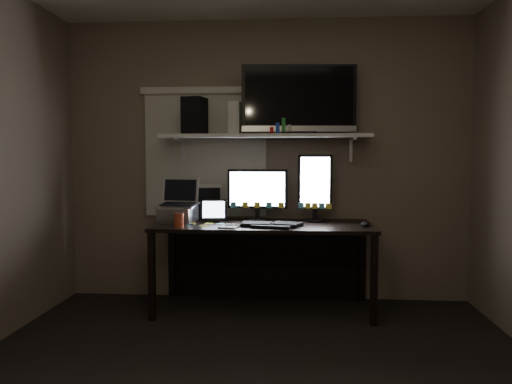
# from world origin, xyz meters

# --- Properties ---
(back_wall) EXTENTS (3.60, 0.00, 3.60)m
(back_wall) POSITION_xyz_m (0.00, 1.80, 1.25)
(back_wall) COLOR #685A4B
(back_wall) RESTS_ON floor
(window_blinds) EXTENTS (1.10, 0.02, 1.10)m
(window_blinds) POSITION_xyz_m (-0.55, 1.79, 1.30)
(window_blinds) COLOR beige
(window_blinds) RESTS_ON back_wall
(desk) EXTENTS (1.80, 0.75, 0.73)m
(desk) POSITION_xyz_m (0.00, 1.55, 0.55)
(desk) COLOR black
(desk) RESTS_ON floor
(wall_shelf) EXTENTS (1.80, 0.35, 0.03)m
(wall_shelf) POSITION_xyz_m (0.00, 1.62, 1.46)
(wall_shelf) COLOR silver
(wall_shelf) RESTS_ON back_wall
(monitor_landscape) EXTENTS (0.52, 0.09, 0.46)m
(monitor_landscape) POSITION_xyz_m (-0.07, 1.61, 0.96)
(monitor_landscape) COLOR black
(monitor_landscape) RESTS_ON desk
(monitor_portrait) EXTENTS (0.30, 0.09, 0.59)m
(monitor_portrait) POSITION_xyz_m (0.43, 1.58, 1.02)
(monitor_portrait) COLOR black
(monitor_portrait) RESTS_ON desk
(keyboard) EXTENTS (0.51, 0.29, 0.03)m
(keyboard) POSITION_xyz_m (0.07, 1.28, 0.74)
(keyboard) COLOR black
(keyboard) RESTS_ON desk
(mouse) EXTENTS (0.09, 0.11, 0.04)m
(mouse) POSITION_xyz_m (0.82, 1.31, 0.75)
(mouse) COLOR black
(mouse) RESTS_ON desk
(notepad) EXTENTS (0.18, 0.22, 0.01)m
(notepad) POSITION_xyz_m (-0.25, 1.20, 0.74)
(notepad) COLOR beige
(notepad) RESTS_ON desk
(tablet) EXTENTS (0.23, 0.11, 0.20)m
(tablet) POSITION_xyz_m (-0.43, 1.48, 0.83)
(tablet) COLOR black
(tablet) RESTS_ON desk
(file_sorter) EXTENTS (0.26, 0.17, 0.30)m
(file_sorter) POSITION_xyz_m (-0.53, 1.70, 0.88)
(file_sorter) COLOR black
(file_sorter) RESTS_ON desk
(laptop) EXTENTS (0.36, 0.31, 0.37)m
(laptop) POSITION_xyz_m (-0.73, 1.44, 0.91)
(laptop) COLOR silver
(laptop) RESTS_ON desk
(cup) EXTENTS (0.09, 0.09, 0.11)m
(cup) POSITION_xyz_m (-0.65, 1.16, 0.79)
(cup) COLOR #96361B
(cup) RESTS_ON desk
(sticky_notes) EXTENTS (0.30, 0.22, 0.00)m
(sticky_notes) POSITION_xyz_m (-0.48, 1.31, 0.73)
(sticky_notes) COLOR gold
(sticky_notes) RESTS_ON desk
(tv) EXTENTS (0.99, 0.24, 0.59)m
(tv) POSITION_xyz_m (0.29, 1.62, 1.77)
(tv) COLOR black
(tv) RESTS_ON wall_shelf
(game_console) EXTENTS (0.13, 0.24, 0.27)m
(game_console) POSITION_xyz_m (-0.25, 1.62, 1.62)
(game_console) COLOR #B8B0A6
(game_console) RESTS_ON wall_shelf
(speaker) EXTENTS (0.21, 0.24, 0.32)m
(speaker) POSITION_xyz_m (-0.61, 1.60, 1.64)
(speaker) COLOR black
(speaker) RESTS_ON wall_shelf
(bottles) EXTENTS (0.21, 0.06, 0.13)m
(bottles) POSITION_xyz_m (0.13, 1.57, 1.54)
(bottles) COLOR #A50F0C
(bottles) RESTS_ON wall_shelf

